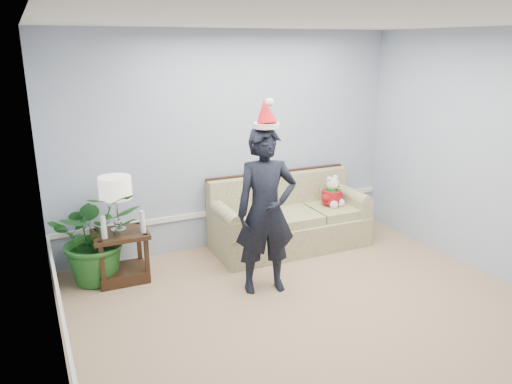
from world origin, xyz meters
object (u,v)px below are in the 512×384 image
at_px(table_lamp, 115,190).
at_px(man, 266,211).
at_px(houseplant, 97,236).
at_px(side_table, 122,261).
at_px(teddy_bear, 332,195).
at_px(sofa, 288,221).

relative_size(table_lamp, man, 0.35).
bearing_deg(houseplant, side_table, -22.93).
relative_size(side_table, man, 0.34).
height_order(side_table, man, man).
xyz_separation_m(houseplant, teddy_bear, (2.97, -0.09, 0.10)).
xyz_separation_m(side_table, table_lamp, (-0.00, 0.03, 0.81)).
relative_size(houseplant, man, 0.61).
bearing_deg(side_table, man, -32.77).
bearing_deg(man, sofa, 61.36).
xyz_separation_m(sofa, table_lamp, (-2.14, -0.06, 0.71)).
height_order(sofa, man, man).
xyz_separation_m(sofa, teddy_bear, (0.60, -0.08, 0.30)).
bearing_deg(table_lamp, sofa, 1.56).
xyz_separation_m(man, teddy_bear, (1.39, 0.87, -0.24)).
distance_m(table_lamp, teddy_bear, 2.77).
height_order(table_lamp, man, man).
relative_size(side_table, teddy_bear, 1.46).
xyz_separation_m(table_lamp, man, (1.35, -0.89, -0.16)).
relative_size(sofa, side_table, 3.32).
bearing_deg(table_lamp, side_table, -79.97).
bearing_deg(teddy_bear, table_lamp, 166.51).
relative_size(table_lamp, houseplant, 0.58).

